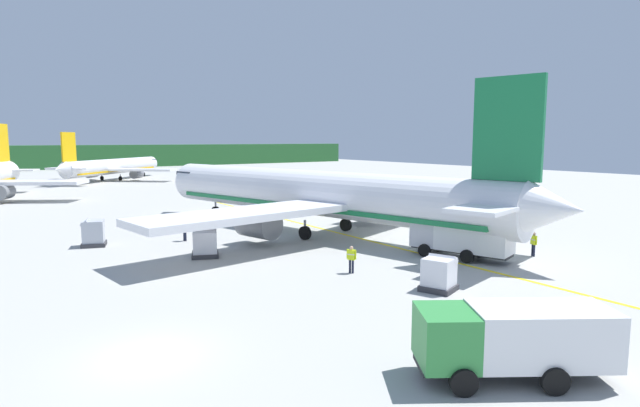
% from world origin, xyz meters
% --- Properties ---
extents(ground, '(240.00, 320.00, 0.20)m').
position_xyz_m(ground, '(0.00, 48.00, -0.10)').
color(ground, '#A8A8A3').
extents(airliner_foreground, '(34.35, 41.22, 11.90)m').
position_xyz_m(airliner_foreground, '(19.13, 16.82, 3.39)').
color(airliner_foreground, white).
rests_on(airliner_foreground, ground).
extents(airliner_far_taxiway, '(25.34, 24.59, 9.24)m').
position_xyz_m(airliner_far_taxiway, '(18.30, 87.27, 2.63)').
color(airliner_far_taxiway, white).
rests_on(airliner_far_taxiway, ground).
extents(service_truck_fuel, '(4.11, 6.96, 2.93)m').
position_xyz_m(service_truck_fuel, '(22.07, 3.86, 1.62)').
color(service_truck_fuel, silver).
rests_on(service_truck_fuel, ground).
extents(service_truck_baggage, '(6.57, 5.31, 2.47)m').
position_xyz_m(service_truck_baggage, '(9.57, -8.73, 1.44)').
color(service_truck_baggage, '#338C3F').
rests_on(service_truck_baggage, ground).
extents(cargo_container_near, '(2.31, 2.31, 1.91)m').
position_xyz_m(cargo_container_near, '(7.96, 14.20, 0.90)').
color(cargo_container_near, '#333338').
rests_on(cargo_container_near, ground).
extents(cargo_container_mid, '(2.10, 2.10, 2.06)m').
position_xyz_m(cargo_container_mid, '(2.36, 22.27, 0.98)').
color(cargo_container_mid, '#333338').
rests_on(cargo_container_mid, ground).
extents(cargo_container_far, '(2.15, 2.15, 1.88)m').
position_xyz_m(cargo_container_far, '(15.20, -0.34, 0.89)').
color(cargo_container_far, '#333338').
rests_on(cargo_container_far, ground).
extents(crew_marshaller, '(0.38, 0.59, 1.67)m').
position_xyz_m(crew_marshaller, '(26.62, 1.50, 0.98)').
color(crew_marshaller, '#191E33').
rests_on(crew_marshaller, ground).
extents(crew_loader_left, '(0.37, 0.60, 1.79)m').
position_xyz_m(crew_loader_left, '(8.72, 20.27, 1.06)').
color(crew_loader_left, '#191E33').
rests_on(crew_loader_left, ground).
extents(crew_loader_right, '(0.42, 0.56, 1.66)m').
position_xyz_m(crew_loader_right, '(13.55, 5.09, 0.98)').
color(crew_loader_right, '#191E33').
rests_on(crew_loader_right, ground).
extents(apron_guide_line, '(0.30, 60.00, 0.01)m').
position_xyz_m(apron_guide_line, '(20.81, 12.37, 0.01)').
color(apron_guide_line, yellow).
rests_on(apron_guide_line, ground).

